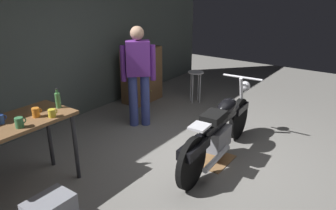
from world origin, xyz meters
The scene contains 13 objects.
ground_plane centered at (0.00, 0.00, 0.00)m, with size 12.00×12.00×0.00m, color gray.
back_wall centered at (0.00, 2.80, 1.55)m, with size 8.00×0.12×3.10m, color #56605B.
workbench centered at (-1.90, 1.37, 0.79)m, with size 1.30×0.64×0.90m.
motorcycle centered at (0.14, -0.08, 0.45)m, with size 2.19×0.60×1.00m.
person_standing centered at (0.38, 1.54, 0.93)m, with size 0.42×0.44×1.67m.
shop_stool centered at (1.90, 1.36, 0.50)m, with size 0.32×0.32×0.64m.
wooden_dresser centered at (1.35, 2.30, 0.55)m, with size 0.80×0.47×1.10m.
drip_tray centered at (0.05, -0.08, 0.01)m, with size 0.56×0.40×0.01m, color olive.
mug_yellow_tall centered at (-1.55, 1.13, 0.95)m, with size 0.11×0.08×0.09m.
mug_orange_travel centered at (-1.65, 1.28, 0.95)m, with size 0.12×0.08×0.11m.
mug_green_speckled centered at (-1.91, 1.17, 0.95)m, with size 0.12×0.09×0.11m.
mug_blue_enamel centered at (-1.98, 1.42, 0.95)m, with size 0.11×0.08×0.10m.
bottle centered at (-1.33, 1.32, 1.00)m, with size 0.06×0.06×0.24m.
Camera 1 is at (-3.46, -1.81, 2.28)m, focal length 34.29 mm.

